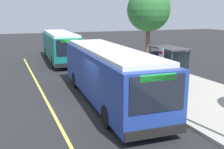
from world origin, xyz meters
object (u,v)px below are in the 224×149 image
(waiting_bench, at_px, (170,78))
(route_sign_post, at_px, (161,65))
(transit_bus_main, at_px, (108,72))
(transit_bus_second, at_px, (60,45))
(pedestrian_commuter, at_px, (152,74))

(waiting_bench, relative_size, route_sign_post, 0.57)
(transit_bus_main, height_order, route_sign_post, same)
(waiting_bench, height_order, route_sign_post, route_sign_post)
(transit_bus_main, relative_size, route_sign_post, 4.06)
(transit_bus_second, distance_m, route_sign_post, 15.17)
(transit_bus_second, bearing_deg, pedestrian_commuter, 12.52)
(pedestrian_commuter, bearing_deg, waiting_bench, 100.56)
(route_sign_post, bearing_deg, pedestrian_commuter, 166.08)
(pedestrian_commuter, bearing_deg, transit_bus_main, -76.87)
(transit_bus_second, height_order, route_sign_post, same)
(transit_bus_main, distance_m, waiting_bench, 4.99)
(transit_bus_main, bearing_deg, route_sign_post, 73.66)
(transit_bus_main, xyz_separation_m, pedestrian_commuter, (-0.75, 3.22, -0.50))
(transit_bus_second, bearing_deg, transit_bus_main, -1.02)
(transit_bus_main, relative_size, pedestrian_commuter, 6.72)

